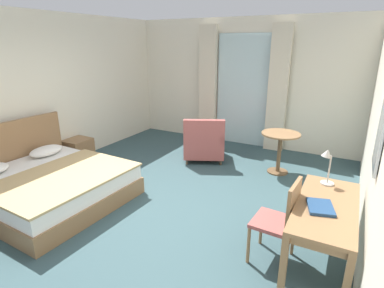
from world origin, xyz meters
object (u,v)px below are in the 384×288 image
(writing_desk, at_px, (326,213))
(desk_lamp, at_px, (327,162))
(bed, at_px, (48,184))
(armchair_by_window, at_px, (204,143))
(round_cafe_table, at_px, (280,144))
(nightstand, at_px, (78,151))
(closed_book, at_px, (320,207))
(desk_chair, at_px, (281,218))

(writing_desk, bearing_deg, desk_lamp, 99.56)
(bed, distance_m, armchair_by_window, 2.90)
(armchair_by_window, distance_m, round_cafe_table, 1.48)
(nightstand, distance_m, armchair_by_window, 2.48)
(desk_lamp, height_order, round_cafe_table, desk_lamp)
(closed_book, height_order, round_cafe_table, closed_book)
(nightstand, height_order, armchair_by_window, armchair_by_window)
(nightstand, xyz_separation_m, writing_desk, (4.56, -0.95, 0.42))
(writing_desk, bearing_deg, closed_book, -113.63)
(armchair_by_window, relative_size, round_cafe_table, 1.41)
(bed, distance_m, round_cafe_table, 3.84)
(closed_book, bearing_deg, desk_chair, 160.93)
(writing_desk, relative_size, armchair_by_window, 1.28)
(round_cafe_table, bearing_deg, desk_lamp, -63.67)
(desk_chair, xyz_separation_m, armchair_by_window, (-2.05, 2.33, -0.18))
(bed, xyz_separation_m, desk_chair, (3.31, 0.28, 0.26))
(round_cafe_table, bearing_deg, nightstand, -159.15)
(closed_book, xyz_separation_m, round_cafe_table, (-0.94, 2.42, -0.22))
(desk_chair, relative_size, armchair_by_window, 0.91)
(armchair_by_window, bearing_deg, closed_book, -44.40)
(bed, height_order, nightstand, bed)
(desk_chair, xyz_separation_m, closed_book, (0.35, -0.02, 0.23))
(closed_book, relative_size, armchair_by_window, 0.29)
(bed, xyz_separation_m, armchair_by_window, (1.26, 2.61, 0.08))
(nightstand, bearing_deg, desk_lamp, -5.90)
(bed, height_order, round_cafe_table, bed)
(armchair_by_window, bearing_deg, desk_chair, -48.67)
(nightstand, relative_size, writing_desk, 0.36)
(desk_chair, bearing_deg, desk_lamp, 61.02)
(bed, bearing_deg, nightstand, 122.72)
(desk_lamp, xyz_separation_m, round_cafe_table, (-0.90, 1.82, -0.46))
(bed, bearing_deg, desk_chair, 4.85)
(writing_desk, height_order, desk_chair, desk_chair)
(bed, bearing_deg, desk_lamp, 13.28)
(desk_lamp, bearing_deg, desk_chair, -118.98)
(closed_book, relative_size, round_cafe_table, 0.41)
(desk_chair, distance_m, closed_book, 0.42)
(writing_desk, relative_size, closed_book, 4.38)
(writing_desk, bearing_deg, bed, -174.28)
(writing_desk, distance_m, armchair_by_window, 3.33)
(desk_chair, height_order, desk_lamp, desk_lamp)
(writing_desk, bearing_deg, desk_chair, -167.19)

